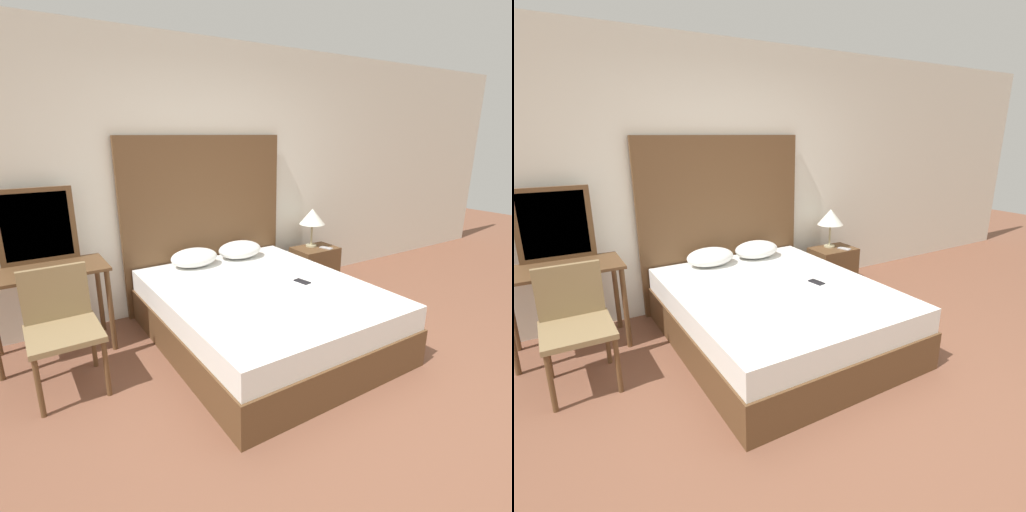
% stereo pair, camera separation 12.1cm
% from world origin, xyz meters
% --- Properties ---
extents(ground_plane, '(16.00, 16.00, 0.00)m').
position_xyz_m(ground_plane, '(0.00, 0.00, 0.00)').
color(ground_plane, brown).
extents(wall_back, '(10.00, 0.06, 2.70)m').
position_xyz_m(wall_back, '(0.00, 2.25, 1.35)').
color(wall_back, silver).
rests_on(wall_back, ground_plane).
extents(bed, '(1.71, 2.13, 0.52)m').
position_xyz_m(bed, '(-0.07, 1.09, 0.26)').
color(bed, brown).
rests_on(bed, ground_plane).
extents(headboard, '(1.80, 0.05, 1.79)m').
position_xyz_m(headboard, '(-0.07, 2.17, 0.89)').
color(headboard, brown).
rests_on(headboard, ground_plane).
extents(pillow_left, '(0.48, 0.35, 0.18)m').
position_xyz_m(pillow_left, '(-0.34, 1.92, 0.61)').
color(pillow_left, white).
rests_on(pillow_left, bed).
extents(pillow_right, '(0.48, 0.35, 0.18)m').
position_xyz_m(pillow_right, '(0.19, 1.92, 0.61)').
color(pillow_right, white).
rests_on(pillow_right, bed).
extents(phone_on_bed, '(0.09, 0.16, 0.01)m').
position_xyz_m(phone_on_bed, '(0.29, 0.98, 0.52)').
color(phone_on_bed, black).
rests_on(phone_on_bed, bed).
extents(nightstand, '(0.52, 0.37, 0.49)m').
position_xyz_m(nightstand, '(1.21, 1.87, 0.24)').
color(nightstand, brown).
rests_on(nightstand, ground_plane).
extents(table_lamp, '(0.31, 0.31, 0.46)m').
position_xyz_m(table_lamp, '(1.21, 1.94, 0.85)').
color(table_lamp, tan).
rests_on(table_lamp, nightstand).
extents(phone_on_nightstand, '(0.11, 0.16, 0.01)m').
position_xyz_m(phone_on_nightstand, '(1.30, 1.78, 0.49)').
color(phone_on_nightstand, '#B7B7BC').
rests_on(phone_on_nightstand, nightstand).
extents(vanity_desk, '(0.92, 0.50, 0.75)m').
position_xyz_m(vanity_desk, '(-1.67, 1.85, 0.62)').
color(vanity_desk, brown).
rests_on(vanity_desk, ground_plane).
extents(vanity_mirror, '(0.60, 0.03, 0.63)m').
position_xyz_m(vanity_mirror, '(-1.67, 2.08, 1.07)').
color(vanity_mirror, brown).
rests_on(vanity_mirror, vanity_desk).
extents(chair, '(0.48, 0.51, 0.88)m').
position_xyz_m(chair, '(-1.66, 1.32, 0.51)').
color(chair, olive).
rests_on(chair, ground_plane).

